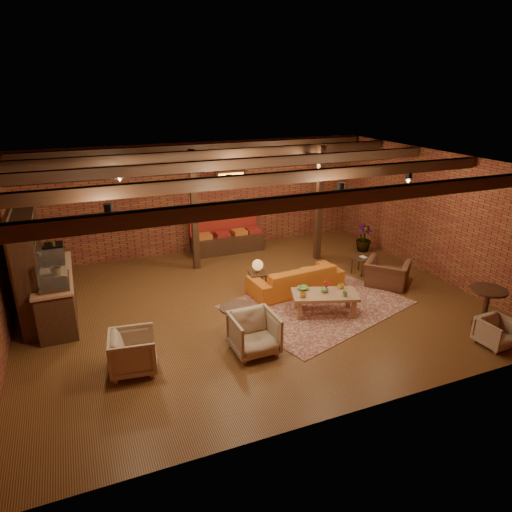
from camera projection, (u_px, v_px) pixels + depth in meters
name	position (u px, v px, depth m)	size (l,w,h in m)	color
floor	(252.00, 304.00, 10.47)	(10.00, 10.00, 0.00)	#37230D
ceiling	(252.00, 164.00, 9.33)	(10.00, 8.00, 0.02)	black
wall_back	(202.00, 198.00, 13.36)	(10.00, 0.02, 3.20)	maroon
wall_front	(357.00, 321.00, 6.44)	(10.00, 0.02, 3.20)	maroon
wall_right	(433.00, 214.00, 11.67)	(0.02, 8.00, 3.20)	maroon
ceiling_beams	(252.00, 170.00, 9.37)	(9.80, 6.40, 0.22)	black
ceiling_pipe	(227.00, 168.00, 10.84)	(0.12, 0.12, 9.60)	black
post_left	(194.00, 211.00, 11.94)	(0.16, 0.16, 3.20)	black
post_right	(319.00, 204.00, 12.62)	(0.16, 0.16, 3.20)	black
service_counter	(54.00, 283.00, 9.60)	(0.80, 2.50, 1.60)	black
plant_counter	(56.00, 261.00, 9.66)	(0.35, 0.39, 0.30)	#337F33
shelving_hutch	(30.00, 267.00, 9.41)	(0.52, 2.00, 2.40)	black
banquette	(227.00, 235.00, 13.58)	(2.10, 0.70, 1.00)	maroon
service_sign	(231.00, 176.00, 12.53)	(0.86, 0.06, 0.30)	orange
ceiling_spotlights	(252.00, 180.00, 9.45)	(6.40, 4.40, 0.28)	black
rug	(317.00, 304.00, 10.43)	(3.73, 2.85, 0.01)	maroon
sofa	(296.00, 278.00, 11.01)	(2.29, 0.90, 0.67)	#BB5C19
coffee_table	(324.00, 295.00, 9.91)	(1.56, 1.12, 0.73)	#8F6542
side_table_lamp	(258.00, 267.00, 10.86)	(0.44, 0.44, 0.83)	black
round_table_left	(237.00, 317.00, 8.92)	(0.66, 0.66, 0.69)	black
armchair_a	(133.00, 350.00, 7.93)	(0.78, 0.73, 0.80)	#C6B199
armchair_b	(254.00, 332.00, 8.48)	(0.82, 0.77, 0.84)	#C6B199
armchair_right	(388.00, 269.00, 11.26)	(1.01, 0.65, 0.88)	brown
side_table_book	(361.00, 259.00, 12.00)	(0.52, 0.52, 0.46)	black
round_table_right	(486.00, 301.00, 9.33)	(0.72, 0.72, 0.84)	black
armchair_far	(497.00, 331.00, 8.72)	(0.61, 0.57, 0.63)	#C6B199
plant_tall	(366.00, 212.00, 13.35)	(1.36, 1.36, 2.43)	#4C7F4C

